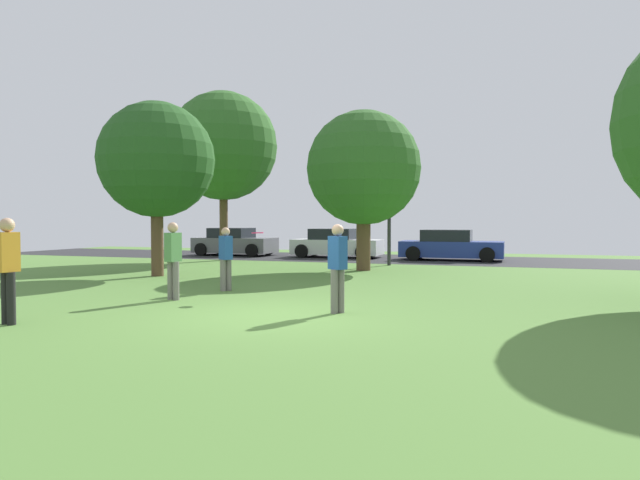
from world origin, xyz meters
TOP-DOWN VIEW (x-y plane):
  - ground_plane at (0.00, 0.00)m, footprint 44.00×44.00m
  - road_strip at (0.00, 16.00)m, footprint 44.00×6.40m
  - oak_tree_right at (-0.86, 9.69)m, footprint 4.00×4.00m
  - maple_tree_near at (-7.99, 12.62)m, footprint 4.76×4.76m
  - birch_tree_lone at (-6.50, 5.61)m, footprint 3.63×3.63m
  - person_thrower at (1.00, 0.64)m, footprint 0.39×0.36m
  - person_catcher at (-2.63, 2.95)m, footprint 0.39×0.36m
  - person_bystander at (-2.95, 1.14)m, footprint 0.30×0.36m
  - person_walking at (-3.88, -2.28)m, footprint 0.30×0.36m
  - frisbee_disc at (-1.38, 2.16)m, footprint 0.36×0.36m
  - parked_car_grey at (-9.23, 15.98)m, footprint 4.01×2.12m
  - parked_car_white at (-3.87, 16.12)m, footprint 4.20×2.01m
  - parked_car_blue at (1.50, 15.88)m, footprint 4.43×2.02m
  - street_lamp_post at (-0.48, 12.20)m, footprint 0.14×0.14m

SIDE VIEW (x-z plane):
  - ground_plane at x=0.00m, z-range 0.00..0.00m
  - road_strip at x=0.00m, z-range 0.00..0.01m
  - parked_car_blue at x=1.50m, z-range -0.05..1.30m
  - parked_car_white at x=-3.87m, z-range -0.05..1.32m
  - parked_car_grey at x=-9.23m, z-range -0.05..1.33m
  - person_catcher at x=-2.63m, z-range 0.07..1.65m
  - person_thrower at x=1.00m, z-range 0.09..1.77m
  - person_bystander at x=-2.95m, z-range 0.09..1.80m
  - person_walking at x=-3.88m, z-range 0.11..1.90m
  - frisbee_disc at x=-1.38m, z-range 1.45..1.49m
  - street_lamp_post at x=-0.48m, z-range 0.00..4.50m
  - oak_tree_right at x=-0.86m, z-range 0.78..6.38m
  - birch_tree_lone at x=-6.50m, z-range 0.91..6.38m
  - maple_tree_near at x=-7.99m, z-range 1.31..8.73m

